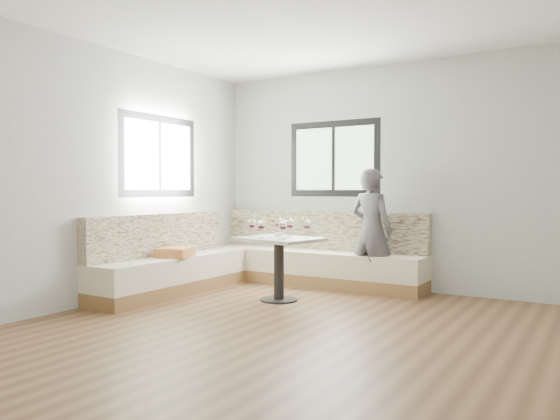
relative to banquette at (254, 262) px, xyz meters
The scene contains 11 objects.
room 2.42m from the banquette, 45.80° to the right, with size 5.01×5.01×2.81m.
banquette is the anchor object (origin of this frame).
table 0.86m from the banquette, 36.56° to the right, with size 0.97×0.81×0.71m.
person 1.51m from the banquette, 20.16° to the left, with size 0.54×0.36×1.49m, color #514E54.
olive_ramekin 0.79m from the banquette, 31.87° to the right, with size 0.10×0.10×0.04m.
wine_glass_a 0.84m from the banquette, 57.89° to the right, with size 0.09×0.09×0.21m.
wine_glass_b 1.02m from the banquette, 50.88° to the right, with size 0.09×0.09×0.21m.
wine_glass_c 1.14m from the banquette, 37.97° to the right, with size 0.09×0.09×0.21m.
wine_glass_d 0.96m from the banquette, 26.09° to the right, with size 0.09×0.09×0.21m.
wine_glass_e 1.19m from the banquette, 23.38° to the right, with size 0.09×0.09×0.21m.
wine_glass_f 0.77m from the banquette, 26.35° to the right, with size 0.09×0.09×0.21m.
Camera 1 is at (2.24, -4.02, 1.22)m, focal length 35.00 mm.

